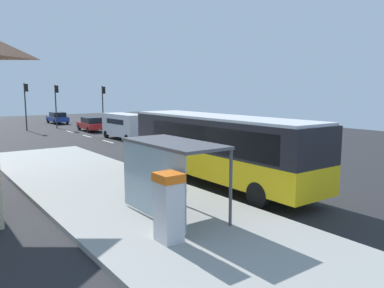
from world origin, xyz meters
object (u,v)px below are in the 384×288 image
(sedan_near, at_px, (58,118))
(recycling_bin_green, at_px, (157,172))
(sedan_far, at_px, (91,124))
(ticket_machine, at_px, (169,207))
(traffic_light_near_side, at_px, (103,100))
(bus_shelter, at_px, (165,160))
(traffic_light_median, at_px, (56,99))
(recycling_bin_yellow, at_px, (165,175))
(recycling_bin_red, at_px, (149,170))
(white_van, at_px, (125,124))
(traffic_light_far_side, at_px, (26,99))
(bus, at_px, (218,145))

(sedan_near, bearing_deg, recycling_bin_green, -100.08)
(sedan_far, height_order, recycling_bin_green, sedan_far)
(ticket_machine, bearing_deg, sedan_far, 72.37)
(traffic_light_near_side, distance_m, bus_shelter, 35.00)
(traffic_light_near_side, bearing_deg, traffic_light_median, 162.59)
(traffic_light_near_side, bearing_deg, sedan_near, 111.96)
(bus_shelter, bearing_deg, recycling_bin_yellow, 58.05)
(recycling_bin_yellow, relative_size, bus_shelter, 0.24)
(recycling_bin_yellow, relative_size, recycling_bin_red, 1.00)
(sedan_far, height_order, traffic_light_median, traffic_light_median)
(white_van, relative_size, recycling_bin_green, 5.55)
(sedan_near, xyz_separation_m, recycling_bin_yellow, (-6.50, -37.28, -0.14))
(traffic_light_near_side, xyz_separation_m, traffic_light_median, (-5.10, 1.60, 0.07))
(white_van, xyz_separation_m, bus_shelter, (-8.61, -20.45, 0.75))
(traffic_light_far_side, bearing_deg, recycling_bin_yellow, -92.09)
(bus, relative_size, traffic_light_far_side, 2.13)
(white_van, xyz_separation_m, recycling_bin_green, (-6.40, -16.21, -0.69))
(recycling_bin_green, bearing_deg, recycling_bin_red, 90.00)
(ticket_machine, relative_size, recycling_bin_green, 2.04)
(sedan_far, xyz_separation_m, ticket_machine, (-9.74, -30.65, 0.38))
(traffic_light_median, bearing_deg, ticket_machine, -102.20)
(recycling_bin_green, distance_m, traffic_light_near_side, 30.35)
(bus, relative_size, recycling_bin_yellow, 11.61)
(white_van, height_order, sedan_far, white_van)
(white_van, height_order, ticket_machine, white_van)
(sedan_near, bearing_deg, bus, -96.04)
(sedan_far, height_order, recycling_bin_red, sedan_far)
(traffic_light_median, bearing_deg, traffic_light_near_side, -17.41)
(bus, height_order, traffic_light_far_side, traffic_light_far_side)
(sedan_far, relative_size, traffic_light_median, 0.88)
(traffic_light_far_side, height_order, traffic_light_median, traffic_light_far_side)
(sedan_near, bearing_deg, white_van, -90.28)
(recycling_bin_green, height_order, traffic_light_near_side, traffic_light_near_side)
(ticket_machine, height_order, recycling_bin_yellow, ticket_machine)
(bus, relative_size, ticket_machine, 5.69)
(recycling_bin_yellow, height_order, recycling_bin_red, same)
(ticket_machine, bearing_deg, traffic_light_near_side, 69.53)
(ticket_machine, height_order, recycling_bin_green, ticket_machine)
(white_van, xyz_separation_m, ticket_machine, (-9.64, -22.24, -0.17))
(white_van, xyz_separation_m, recycling_bin_yellow, (-6.40, -16.91, -0.69))
(traffic_light_near_side, bearing_deg, recycling_bin_red, -109.15)
(recycling_bin_red, xyz_separation_m, traffic_light_median, (4.60, 29.54, 2.70))
(bus, xyz_separation_m, sedan_near, (4.01, 37.91, -1.05))
(bus_shelter, bearing_deg, ticket_machine, -119.88)
(recycling_bin_green, bearing_deg, traffic_light_far_side, 87.87)
(bus, distance_m, recycling_bin_red, 3.43)
(bus, height_order, bus_shelter, bus)
(recycling_bin_red, xyz_separation_m, traffic_light_far_side, (1.10, 28.74, 2.78))
(bus, xyz_separation_m, sedan_far, (4.01, 25.94, -1.05))
(traffic_light_far_side, bearing_deg, traffic_light_median, 12.87)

